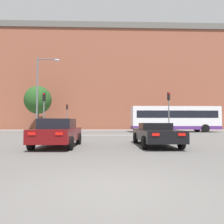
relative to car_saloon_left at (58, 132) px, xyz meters
The scene contains 16 objects.
ground_plane 7.62m from the car_saloon_left, 70.02° to the right, with size 400.00×400.00×0.00m, color #605E5B.
stop_line_strip 10.39m from the car_saloon_left, 75.51° to the left, with size 9.83×0.30×0.01m, color silver.
far_pavement 23.47m from the car_saloon_left, 83.66° to the left, with size 70.93×2.50×0.01m, color #A09B91.
brick_civic_building 33.48m from the car_saloon_left, 87.66° to the left, with size 48.68×12.44×20.60m.
car_saloon_left is the anchor object (origin of this frame).
car_roadster_right 5.19m from the car_saloon_left, ahead, with size 1.98×4.87×1.23m.
bus_crossing_lead 19.82m from the car_saloon_left, 55.07° to the left, with size 11.00×2.69×3.24m.
traffic_light_near_left 11.30m from the car_saloon_left, 109.19° to the left, with size 0.26×0.31×4.19m.
traffic_light_far_right 24.25m from the car_saloon_left, 68.42° to the left, with size 0.26×0.31×3.80m.
traffic_light_near_right 14.34m from the car_saloon_left, 50.37° to the left, with size 0.26×0.31×4.35m.
traffic_light_far_left 22.65m from the car_saloon_left, 98.68° to the left, with size 0.26×0.31×4.01m.
street_lamp_junction 10.70m from the car_saloon_left, 111.16° to the left, with size 2.16×0.36×7.42m.
pedestrian_waiting 24.49m from the car_saloon_left, 105.03° to the left, with size 0.44×0.44×1.82m.
pedestrian_walking_east 23.98m from the car_saloon_left, 108.98° to the left, with size 0.45×0.34×1.76m.
pedestrian_walking_west 23.47m from the car_saloon_left, 98.47° to the left, with size 0.42×0.25×1.64m.
tree_by_building 24.30m from the car_saloon_left, 109.38° to the left, with size 4.12×4.12×6.86m.
Camera 1 is at (-0.16, -4.24, 1.29)m, focal length 35.00 mm.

